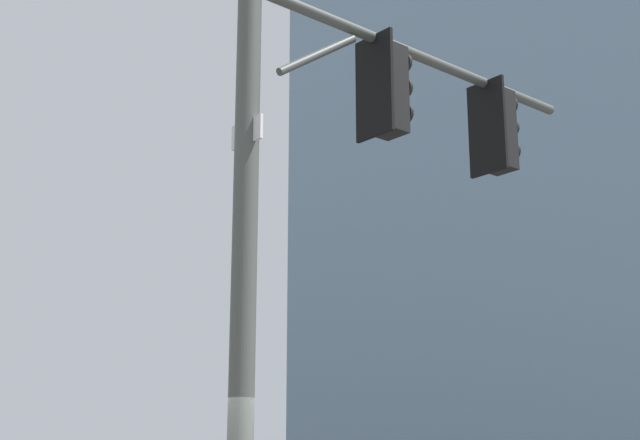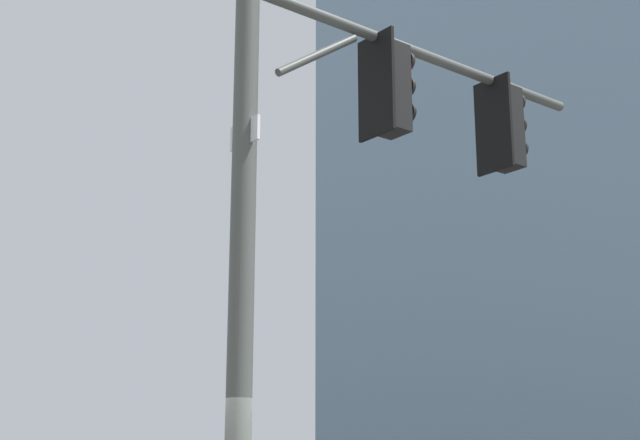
{
  "view_description": "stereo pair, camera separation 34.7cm",
  "coord_description": "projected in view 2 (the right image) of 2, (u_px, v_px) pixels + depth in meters",
  "views": [
    {
      "loc": [
        -5.59,
        -6.03,
        1.71
      ],
      "look_at": [
        0.78,
        0.42,
        4.26
      ],
      "focal_mm": 54.51,
      "sensor_mm": 36.0,
      "label": 1
    },
    {
      "loc": [
        -5.34,
        -6.27,
        1.71
      ],
      "look_at": [
        0.78,
        0.42,
        4.26
      ],
      "focal_mm": 54.51,
      "sensor_mm": 36.0,
      "label": 2
    }
  ],
  "objects": [
    {
      "name": "signal_pole_assembly",
      "position": [
        356.0,
        168.0,
        9.87
      ],
      "size": [
        5.31,
        0.99,
        7.28
      ],
      "rotation": [
        0.0,
        0.0,
        6.22
      ],
      "color": "#4C514C",
      "rests_on": "ground_plane"
    },
    {
      "name": "building_brick_farside",
      "position": [
        588.0,
        250.0,
        68.6
      ],
      "size": [
        18.04,
        17.94,
        36.56
      ],
      "primitive_type": "cube",
      "color": "#4C3328",
      "rests_on": "ground_plane"
    }
  ]
}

